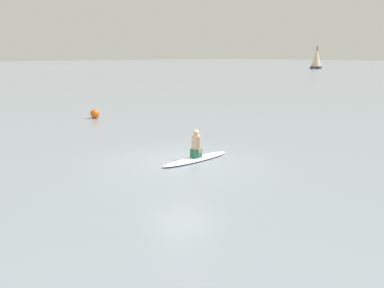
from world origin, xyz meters
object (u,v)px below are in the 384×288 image
Objects in this scene: sailboat_far_right at (316,58)px; buoy_marker at (95,114)px; person_paddler at (196,145)px; surfboard at (196,159)px.

sailboat_far_right is 84.81m from buoy_marker.
sailboat_far_right is at bearing 27.73° from person_paddler.
sailboat_far_right reaches higher than surfboard.
sailboat_far_right is 9.93× the size of buoy_marker.
sailboat_far_right reaches higher than buoy_marker.
person_paddler is 1.85× the size of buoy_marker.
person_paddler reaches higher than buoy_marker.
person_paddler is at bearing 31.37° from sailboat_far_right.
person_paddler is at bearing -6.00° from buoy_marker.
surfboard is at bearing -93.74° from person_paddler.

